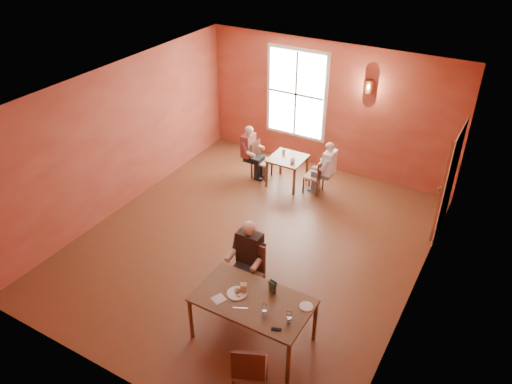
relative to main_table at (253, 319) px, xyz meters
The scene contains 29 objects.
ground 2.34m from the main_table, 121.15° to the left, with size 6.00×7.00×0.01m, color brown.
wall_back 5.71m from the main_table, 102.31° to the left, with size 6.00×0.04×3.00m, color brown.
wall_front 2.23m from the main_table, 128.09° to the right, with size 6.00×0.04×3.00m, color brown.
wall_left 4.77m from the main_table, 154.78° to the left, with size 0.04×7.00×3.00m, color brown.
wall_right 2.90m from the main_table, 47.58° to the left, with size 0.04×7.00×3.00m, color brown.
ceiling 3.48m from the main_table, 121.15° to the left, with size 6.00×7.00×0.04m, color white.
window 5.93m from the main_table, 110.18° to the left, with size 1.36×0.10×1.96m, color white.
door 4.66m from the main_table, 67.79° to the left, with size 0.12×1.04×2.10m, color maroon.
wall_sconce 5.68m from the main_table, 93.14° to the left, with size 0.16×0.16×0.28m, color brown.
main_table is the anchor object (origin of this frame).
chair_diner_main 0.83m from the main_table, 127.57° to the left, with size 0.46×0.46×1.04m, color #3F220E, non-canonical shape.
diner_main 0.84m from the main_table, 128.88° to the left, with size 0.53×0.53×1.33m, color black, non-canonical shape.
chair_empty 0.91m from the main_table, 61.86° to the right, with size 0.43×0.43×0.97m, color brown, non-canonical shape.
plate_food 0.49m from the main_table, behind, with size 0.30×0.30×0.04m, color white.
sandwich 0.50m from the main_table, 157.09° to the left, with size 0.09×0.09×0.11m, color tan.
goblet_b 0.81m from the main_table, 10.64° to the right, with size 0.08×0.08×0.20m, color white, non-canonical shape.
goblet_c 0.60m from the main_table, 30.42° to the right, with size 0.08×0.08×0.20m, color white, non-canonical shape.
menu_stand 0.60m from the main_table, 59.89° to the left, with size 0.12×0.06×0.20m, color #264431.
knife 0.46m from the main_table, 105.77° to the right, with size 0.22×0.02×0.00m, color silver.
napkin 0.63m from the main_table, 151.37° to the right, with size 0.17×0.17×0.01m, color white.
side_plate 0.87m from the main_table, 19.27° to the left, with size 0.19×0.19×0.02m, color silver.
sunglasses 0.76m from the main_table, 30.39° to the right, with size 0.14×0.04×0.02m, color black.
second_table 4.59m from the main_table, 110.51° to the left, with size 0.76×0.76×0.67m, color brown, non-canonical shape.
chair_diner_white 4.40m from the main_table, 102.56° to the left, with size 0.36×0.36×0.81m, color #492314, non-canonical shape.
diner_white 4.40m from the main_table, 102.18° to the left, with size 0.48×0.48×1.19m, color white, non-canonical shape.
chair_diner_maroon 4.86m from the main_table, 117.71° to the left, with size 0.38×0.38×0.85m, color #3C200F, non-canonical shape.
diner_maroon 4.87m from the main_table, 118.02° to the left, with size 0.48×0.48×1.21m, color maroon, non-canonical shape.
cup_a 4.42m from the main_table, 108.82° to the left, with size 0.11×0.11×0.08m, color silver.
cup_b 4.81m from the main_table, 111.85° to the left, with size 0.09×0.09×0.08m, color silver.
Camera 1 is at (3.83, -6.47, 5.85)m, focal length 35.00 mm.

